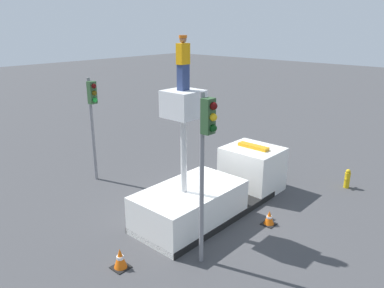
# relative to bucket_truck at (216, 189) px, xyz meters

# --- Properties ---
(ground_plane) EXTENTS (120.00, 120.00, 0.00)m
(ground_plane) POSITION_rel_bucket_truck_xyz_m (-0.49, 0.00, -0.91)
(ground_plane) COLOR #424244
(bucket_truck) EXTENTS (7.27, 2.42, 5.06)m
(bucket_truck) POSITION_rel_bucket_truck_xyz_m (0.00, 0.00, 0.00)
(bucket_truck) COLOR black
(bucket_truck) RESTS_ON ground
(worker) EXTENTS (0.40, 0.26, 1.75)m
(worker) POSITION_rel_bucket_truck_xyz_m (-1.83, 0.00, 5.04)
(worker) COLOR navy
(worker) RESTS_ON bucket_truck
(traffic_light_pole) EXTENTS (0.34, 0.57, 5.38)m
(traffic_light_pole) POSITION_rel_bucket_truck_xyz_m (-3.00, -1.96, 2.90)
(traffic_light_pole) COLOR gray
(traffic_light_pole) RESTS_ON ground
(traffic_light_across) EXTENTS (0.34, 0.57, 4.88)m
(traffic_light_across) POSITION_rel_bucket_truck_xyz_m (-1.41, 6.05, 2.55)
(traffic_light_across) COLOR gray
(traffic_light_across) RESTS_ON ground
(fire_hydrant) EXTENTS (0.48, 0.24, 0.90)m
(fire_hydrant) POSITION_rel_bucket_truck_xyz_m (5.65, -3.16, -0.47)
(fire_hydrant) COLOR gold
(fire_hydrant) RESTS_ON ground
(traffic_cone_rear) EXTENTS (0.51, 0.51, 0.67)m
(traffic_cone_rear) POSITION_rel_bucket_truck_xyz_m (-4.93, -0.23, -0.59)
(traffic_cone_rear) COLOR black
(traffic_cone_rear) RESTS_ON ground
(traffic_cone_curbside) EXTENTS (0.48, 0.48, 0.55)m
(traffic_cone_curbside) POSITION_rel_bucket_truck_xyz_m (0.40, -2.25, -0.65)
(traffic_cone_curbside) COLOR black
(traffic_cone_curbside) RESTS_ON ground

